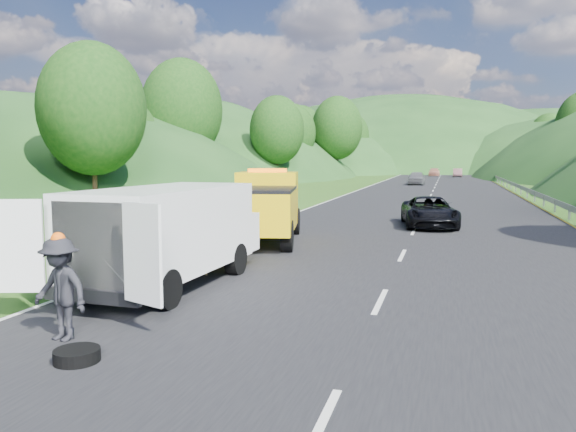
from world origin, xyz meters
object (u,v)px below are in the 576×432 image
(suitcase, at_px, (138,252))
(worker, at_px, (62,341))
(spare_tire, at_px, (77,363))
(child, at_px, (203,276))
(woman, at_px, (193,263))
(passing_suv, at_px, (429,227))
(tow_truck, at_px, (264,207))
(white_van, at_px, (170,231))

(suitcase, bearing_deg, worker, -68.83)
(spare_tire, bearing_deg, child, 97.27)
(worker, xyz_separation_m, suitcase, (-2.69, 6.95, 0.27))
(woman, relative_size, suitcase, 2.85)
(spare_tire, xyz_separation_m, passing_suv, (4.63, 18.92, 0.00))
(worker, bearing_deg, child, 100.39)
(suitcase, height_order, spare_tire, suitcase)
(tow_truck, relative_size, spare_tire, 9.48)
(white_van, bearing_deg, worker, -86.02)
(white_van, xyz_separation_m, woman, (-0.85, 2.96, -1.38))
(white_van, relative_size, passing_suv, 1.43)
(white_van, bearing_deg, child, 82.57)
(suitcase, bearing_deg, passing_suv, 53.53)
(white_van, bearing_deg, suitcase, 135.31)
(woman, height_order, child, woman)
(suitcase, bearing_deg, tow_truck, 62.80)
(woman, bearing_deg, white_van, -166.05)
(woman, bearing_deg, child, -148.37)
(woman, bearing_deg, tow_truck, -11.43)
(child, relative_size, suitcase, 1.78)
(white_van, relative_size, worker, 3.89)
(worker, distance_m, spare_tire, 1.23)
(tow_truck, relative_size, passing_suv, 1.37)
(tow_truck, relative_size, suitcase, 12.22)
(suitcase, xyz_separation_m, passing_suv, (8.23, 11.14, -0.27))
(woman, relative_size, child, 1.61)
(woman, bearing_deg, spare_tire, -168.74)
(white_van, height_order, worker, white_van)
(tow_truck, xyz_separation_m, suitcase, (-2.46, -4.79, -1.06))
(suitcase, bearing_deg, child, -26.32)
(white_van, bearing_deg, spare_tire, -76.19)
(child, bearing_deg, suitcase, 159.56)
(passing_suv, bearing_deg, tow_truck, -140.81)
(tow_truck, height_order, worker, tow_truck)
(tow_truck, distance_m, worker, 11.82)
(child, xyz_separation_m, passing_suv, (5.45, 12.51, 0.00))
(woman, xyz_separation_m, child, (1.08, -1.62, 0.00))
(child, height_order, worker, worker)
(worker, height_order, suitcase, worker)
(spare_tire, bearing_deg, white_van, 101.67)
(white_van, distance_m, spare_tire, 5.34)
(tow_truck, xyz_separation_m, woman, (-0.75, -4.55, -1.33))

